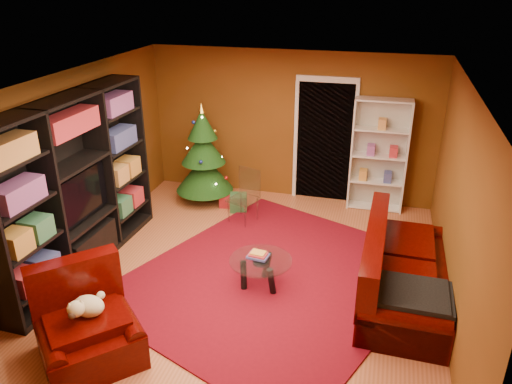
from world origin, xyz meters
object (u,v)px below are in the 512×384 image
(rug, at_px, (274,278))
(dog, at_px, (89,306))
(white_bookshelf, at_px, (379,156))
(media_unit, at_px, (75,187))
(christmas_tree, at_px, (203,155))
(coffee_table, at_px, (261,273))
(armchair, at_px, (88,326))
(acrylic_chair, at_px, (243,200))
(gift_box_red, at_px, (226,201))
(sofa, at_px, (406,265))
(gift_box_green, at_px, (238,202))

(rug, distance_m, dog, 2.50)
(white_bookshelf, bearing_deg, media_unit, -143.18)
(christmas_tree, distance_m, coffee_table, 2.92)
(christmas_tree, distance_m, armchair, 4.09)
(media_unit, bearing_deg, dog, -53.39)
(white_bookshelf, relative_size, acrylic_chair, 2.45)
(media_unit, distance_m, gift_box_red, 2.85)
(coffee_table, xyz_separation_m, acrylic_chair, (-0.74, 1.72, 0.19))
(armchair, distance_m, coffee_table, 2.23)
(christmas_tree, height_order, dog, christmas_tree)
(media_unit, relative_size, dog, 7.70)
(rug, relative_size, armchair, 3.64)
(christmas_tree, distance_m, white_bookshelf, 2.97)
(sofa, bearing_deg, dog, 121.85)
(white_bookshelf, bearing_deg, gift_box_red, -166.70)
(rug, relative_size, gift_box_red, 18.22)
(rug, height_order, acrylic_chair, acrylic_chair)
(media_unit, height_order, coffee_table, media_unit)
(christmas_tree, bearing_deg, media_unit, -110.07)
(christmas_tree, height_order, white_bookshelf, white_bookshelf)
(rug, height_order, gift_box_green, gift_box_green)
(gift_box_red, height_order, coffee_table, coffee_table)
(gift_box_green, distance_m, white_bookshelf, 2.49)
(gift_box_green, distance_m, acrylic_chair, 0.52)
(media_unit, relative_size, christmas_tree, 1.72)
(christmas_tree, relative_size, sofa, 0.81)
(gift_box_green, bearing_deg, armchair, -96.98)
(white_bookshelf, xyz_separation_m, armchair, (-2.71, -4.54, -0.54))
(media_unit, height_order, acrylic_chair, media_unit)
(gift_box_red, relative_size, acrylic_chair, 0.26)
(rug, xyz_separation_m, sofa, (1.65, 0.00, 0.47))
(media_unit, relative_size, gift_box_green, 10.78)
(media_unit, xyz_separation_m, acrylic_chair, (1.77, 1.80, -0.78))
(media_unit, distance_m, acrylic_chair, 2.64)
(christmas_tree, xyz_separation_m, gift_box_green, (0.69, -0.22, -0.73))
(media_unit, xyz_separation_m, dog, (1.10, -1.57, -0.57))
(white_bookshelf, height_order, sofa, white_bookshelf)
(gift_box_green, bearing_deg, dog, -97.13)
(rug, bearing_deg, gift_box_red, 123.90)
(media_unit, height_order, christmas_tree, media_unit)
(sofa, bearing_deg, gift_box_red, 57.83)
(christmas_tree, distance_m, gift_box_red, 0.88)
(christmas_tree, height_order, sofa, christmas_tree)
(media_unit, distance_m, armchair, 2.12)
(rug, distance_m, coffee_table, 0.33)
(christmas_tree, distance_m, acrylic_chair, 1.18)
(gift_box_green, height_order, white_bookshelf, white_bookshelf)
(armchair, bearing_deg, coffee_table, 4.87)
(christmas_tree, distance_m, dog, 4.00)
(gift_box_green, distance_m, sofa, 3.33)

